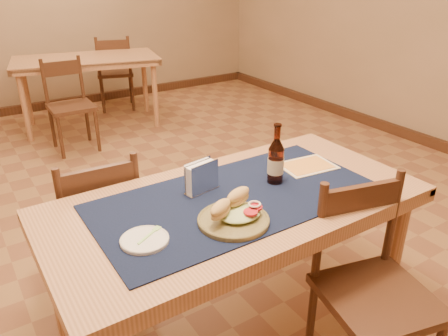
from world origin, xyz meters
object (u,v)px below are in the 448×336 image
main_table (237,215)px  chair_main_near (372,287)px  napkin_holder (202,178)px  sandwich_plate (234,215)px  back_table (87,65)px  beer_bottle (276,161)px  chair_main_far (99,226)px

main_table → chair_main_near: 0.62m
chair_main_near → napkin_holder: 0.82m
sandwich_plate → chair_main_near: bearing=-36.3°
back_table → chair_main_near: size_ratio=1.78×
main_table → sandwich_plate: bearing=-127.7°
sandwich_plate → beer_bottle: size_ratio=1.01×
back_table → sandwich_plate: sandwich_plate is taller
main_table → back_table: size_ratio=1.01×
main_table → back_table: 3.39m
sandwich_plate → beer_bottle: 0.39m
sandwich_plate → beer_bottle: beer_bottle is taller
beer_bottle → sandwich_plate: bearing=-152.8°
chair_main_near → beer_bottle: (-0.11, 0.50, 0.39)m
back_table → chair_main_far: size_ratio=1.84×
chair_main_far → napkin_holder: napkin_holder is taller
chair_main_far → napkin_holder: size_ratio=5.28×
beer_bottle → napkin_holder: beer_bottle is taller
back_table → beer_bottle: 3.36m
main_table → napkin_holder: napkin_holder is taller
chair_main_far → napkin_holder: 0.68m
main_table → napkin_holder: (-0.10, 0.12, 0.15)m
back_table → chair_main_far: chair_main_far is taller
chair_main_far → sandwich_plate: bearing=-66.6°
napkin_holder → sandwich_plate: bearing=-93.9°
back_table → beer_bottle: (-0.16, -3.35, 0.19)m
chair_main_far → chair_main_near: 1.32m
main_table → beer_bottle: beer_bottle is taller
chair_main_near → beer_bottle: 0.65m
beer_bottle → napkin_holder: (-0.32, 0.10, -0.04)m
chair_main_near → chair_main_far: bearing=125.7°
back_table → chair_main_near: bearing=-90.8°
beer_bottle → chair_main_far: bearing=139.4°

